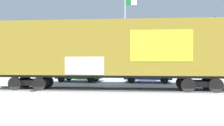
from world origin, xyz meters
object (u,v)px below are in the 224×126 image
at_px(freight_car, 112,50).
at_px(flagpole, 127,26).
at_px(parked_car_blue, 147,73).
at_px(parked_car_green, 79,72).

distance_m(freight_car, flagpole, 12.45).
xyz_separation_m(flagpole, parked_car_blue, (1.99, -6.80, -5.38)).
bearing_deg(freight_car, parked_car_blue, 61.79).
xyz_separation_m(freight_car, parked_car_blue, (2.75, 5.13, -1.89)).
height_order(freight_car, flagpole, flagpole).
bearing_deg(parked_car_blue, freight_car, -118.21).
distance_m(freight_car, parked_car_blue, 6.12).
xyz_separation_m(freight_car, flagpole, (0.76, 11.92, 3.49)).
bearing_deg(freight_car, parked_car_green, 124.51).
bearing_deg(parked_car_blue, flagpole, 106.34).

